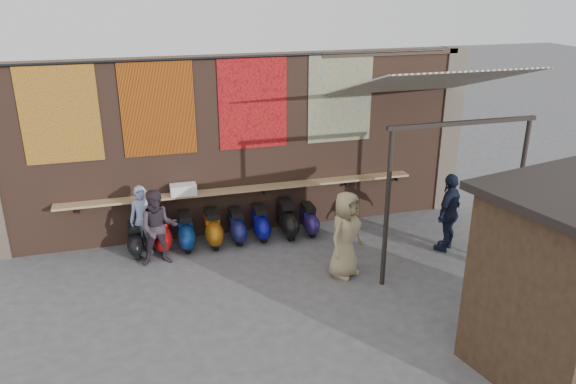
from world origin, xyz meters
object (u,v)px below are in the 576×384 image
at_px(shelf_box, 183,190).
at_px(scooter_stool_2, 186,232).
at_px(scooter_stool_5, 260,223).
at_px(shopper_tan, 346,235).
at_px(scooter_stool_0, 135,240).
at_px(shopper_navy, 449,212).
at_px(scooter_stool_6, 287,219).
at_px(scooter_stool_4, 237,226).
at_px(diner_right, 158,228).
at_px(scooter_stool_7, 309,220).
at_px(shopper_grey, 529,238).
at_px(scooter_stool_1, 161,233).
at_px(scooter_stool_3, 213,228).
at_px(diner_left, 143,220).

height_order(shelf_box, scooter_stool_2, shelf_box).
distance_m(shelf_box, scooter_stool_2, 0.92).
distance_m(scooter_stool_5, shopper_tan, 2.48).
relative_size(scooter_stool_0, scooter_stool_2, 0.89).
bearing_deg(scooter_stool_5, scooter_stool_0, -178.26).
bearing_deg(shopper_navy, scooter_stool_5, -61.32).
bearing_deg(shelf_box, scooter_stool_5, -9.28).
xyz_separation_m(scooter_stool_6, shopper_tan, (0.60, -2.06, 0.47)).
xyz_separation_m(scooter_stool_5, shopper_tan, (1.21, -2.10, 0.51)).
bearing_deg(scooter_stool_4, diner_right, -160.07).
xyz_separation_m(scooter_stool_6, diner_right, (-2.86, -0.60, 0.40)).
distance_m(scooter_stool_4, scooter_stool_6, 1.15).
bearing_deg(scooter_stool_7, scooter_stool_2, 179.83).
height_order(scooter_stool_6, diner_right, diner_right).
relative_size(scooter_stool_4, shopper_grey, 0.45).
bearing_deg(scooter_stool_1, scooter_stool_6, -0.93).
bearing_deg(scooter_stool_7, scooter_stool_4, 178.40).
distance_m(scooter_stool_2, scooter_stool_7, 2.80).
bearing_deg(scooter_stool_3, diner_left, -179.31).
height_order(scooter_stool_5, scooter_stool_6, scooter_stool_6).
bearing_deg(scooter_stool_2, scooter_stool_1, 173.35).
bearing_deg(scooter_stool_3, scooter_stool_0, -178.81).
bearing_deg(scooter_stool_4, scooter_stool_7, -1.60).
relative_size(scooter_stool_0, diner_left, 0.47).
height_order(scooter_stool_7, diner_left, diner_left).
xyz_separation_m(scooter_stool_7, shopper_navy, (2.61, -1.57, 0.53)).
relative_size(scooter_stool_5, scooter_stool_6, 0.90).
distance_m(scooter_stool_6, scooter_stool_7, 0.52).
bearing_deg(shelf_box, scooter_stool_2, -97.24).
relative_size(shelf_box, shopper_tan, 0.32).
height_order(scooter_stool_0, scooter_stool_6, scooter_stool_6).
height_order(scooter_stool_4, shopper_tan, shopper_tan).
bearing_deg(shopper_grey, scooter_stool_1, -1.98).
xyz_separation_m(scooter_stool_1, shopper_grey, (6.77, -3.14, 0.44)).
bearing_deg(scooter_stool_1, shopper_grey, -24.89).
bearing_deg(scooter_stool_0, shopper_navy, -13.50).
distance_m(scooter_stool_6, shopper_tan, 2.20).
distance_m(scooter_stool_3, scooter_stool_5, 1.08).
xyz_separation_m(scooter_stool_7, shopper_tan, (0.09, -2.04, 0.54)).
xyz_separation_m(scooter_stool_3, shopper_navy, (4.81, -1.59, 0.48)).
height_order(shelf_box, shopper_navy, shopper_navy).
distance_m(scooter_stool_5, shopper_navy, 4.11).
xyz_separation_m(scooter_stool_2, scooter_stool_3, (0.59, 0.00, 0.00)).
xyz_separation_m(scooter_stool_7, diner_right, (-3.38, -0.57, 0.46)).
relative_size(scooter_stool_1, diner_left, 0.55).
distance_m(scooter_stool_2, diner_right, 0.92).
bearing_deg(shelf_box, diner_left, -159.81).
relative_size(scooter_stool_2, scooter_stool_6, 0.94).
relative_size(scooter_stool_3, diner_right, 0.50).
bearing_deg(diner_right, shopper_grey, -18.83).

